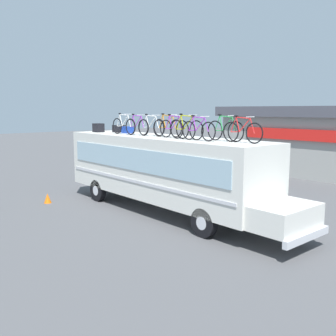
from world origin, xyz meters
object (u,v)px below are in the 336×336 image
Objects in this scene: luggage_bag_2 at (119,129)px; rooftop_bicycle_7 at (198,130)px; traffic_cone at (48,198)px; rooftop_bicycle_2 at (137,126)px; luggage_bag_3 at (128,130)px; rooftop_bicycle_4 at (167,127)px; rooftop_bicycle_5 at (174,128)px; rooftop_bicycle_3 at (151,127)px; bus at (164,168)px; rooftop_bicycle_1 at (124,126)px; rooftop_bicycle_8 at (225,130)px; luggage_bag_1 at (98,128)px; rooftop_bicycle_9 at (242,131)px; rooftop_bicycle_6 at (186,129)px.

luggage_bag_2 is 6.32m from rooftop_bicycle_7.
rooftop_bicycle_2 is at bearing 40.52° from traffic_cone.
luggage_bag_3 is 3.13m from rooftop_bicycle_4.
luggage_bag_2 is at bearing 75.86° from traffic_cone.
luggage_bag_2 is 3.98m from rooftop_bicycle_4.
rooftop_bicycle_2 is at bearing -177.86° from rooftop_bicycle_5.
bus is at bearing 10.37° from rooftop_bicycle_3.
rooftop_bicycle_1 is at bearing -169.65° from rooftop_bicycle_3.
rooftop_bicycle_1 is 5.56m from rooftop_bicycle_8.
luggage_bag_1 is (-4.67, -0.35, 1.56)m from bus.
rooftop_bicycle_4 is (3.11, -0.16, 0.25)m from luggage_bag_3.
rooftop_bicycle_2 is 2.35m from rooftop_bicycle_5.
rooftop_bicycle_4 is at bearing 12.89° from rooftop_bicycle_1.
traffic_cone is (-4.75, -3.13, -1.66)m from bus.
rooftop_bicycle_2 is 1.00× the size of rooftop_bicycle_8.
rooftop_bicycle_3 is 1.04× the size of rooftop_bicycle_9.
rooftop_bicycle_1 is 3.22m from rooftop_bicycle_5.
rooftop_bicycle_9 is at bearing 16.14° from rooftop_bicycle_7.
rooftop_bicycle_5 is 1.00× the size of rooftop_bicycle_9.
rooftop_bicycle_7 is at bearing -0.17° from luggage_bag_1.
rooftop_bicycle_2 reaches higher than luggage_bag_3.
rooftop_bicycle_6 reaches higher than rooftop_bicycle_8.
rooftop_bicycle_2 is at bearing 179.88° from rooftop_bicycle_6.
rooftop_bicycle_8 is 0.82m from rooftop_bicycle_9.
rooftop_bicycle_4 reaches higher than rooftop_bicycle_3.
rooftop_bicycle_6 reaches higher than luggage_bag_2.
luggage_bag_3 is 0.28× the size of rooftop_bicycle_2.
rooftop_bicycle_9 reaches higher than bus.
rooftop_bicycle_9 is at bearing -4.60° from rooftop_bicycle_8.
luggage_bag_3 is at bearing 135.14° from rooftop_bicycle_1.
rooftop_bicycle_7 is at bearing -6.86° from luggage_bag_3.
luggage_bag_3 is 0.27× the size of rooftop_bicycle_1.
luggage_bag_2 is (-3.88, 0.35, 1.52)m from bus.
bus reaches higher than traffic_cone.
rooftop_bicycle_5 reaches higher than bus.
traffic_cone is at bearing -146.07° from rooftop_bicycle_4.
traffic_cone is at bearing -116.89° from luggage_bag_3.
rooftop_bicycle_6 is (5.59, -0.66, 0.23)m from luggage_bag_2.
rooftop_bicycle_1 is at bearing -169.65° from bus.
rooftop_bicycle_9 is 9.96m from traffic_cone.
rooftop_bicycle_5 is (3.21, 0.20, -0.01)m from rooftop_bicycle_1.
rooftop_bicycle_2 is 0.77m from rooftop_bicycle_3.
luggage_bag_3 is 0.27× the size of rooftop_bicycle_3.
luggage_bag_1 is 0.89× the size of luggage_bag_2.
rooftop_bicycle_9 is at bearing 4.32° from rooftop_bicycle_2.
rooftop_bicycle_4 is at bearing 17.90° from rooftop_bicycle_3.
rooftop_bicycle_9 is (2.32, 0.42, -0.02)m from rooftop_bicycle_6.
traffic_cone is (-6.46, -2.82, -3.41)m from rooftop_bicycle_6.
rooftop_bicycle_7 is (7.07, -0.02, 0.17)m from luggage_bag_1.
rooftop_bicycle_6 is at bearing -162.10° from rooftop_bicycle_8.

